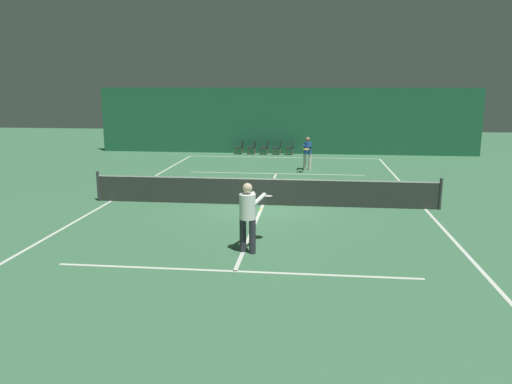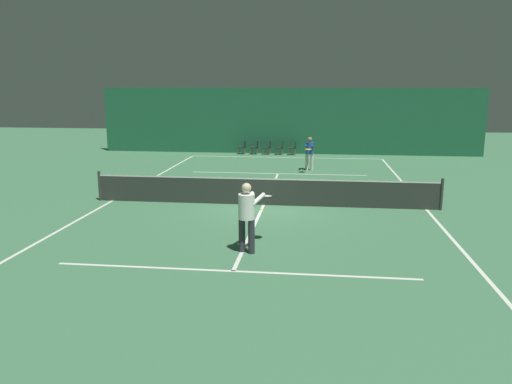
{
  "view_description": "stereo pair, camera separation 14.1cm",
  "coord_description": "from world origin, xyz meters",
  "px_view_note": "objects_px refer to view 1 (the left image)",
  "views": [
    {
      "loc": [
        1.64,
        -16.82,
        4.06
      ],
      "look_at": [
        0.05,
        -2.58,
        1.01
      ],
      "focal_mm": 35.0,
      "sensor_mm": 36.0,
      "label": 1
    },
    {
      "loc": [
        1.78,
        -16.8,
        4.06
      ],
      "look_at": [
        0.05,
        -2.58,
        1.01
      ],
      "focal_mm": 35.0,
      "sensor_mm": 36.0,
      "label": 2
    }
  ],
  "objects_px": {
    "tennis_net": "(263,191)",
    "courtside_chair_2": "(266,146)",
    "courtside_chair_0": "(240,146)",
    "courtside_chair_1": "(253,146)",
    "courtside_chair_4": "(291,147)",
    "courtside_chair_3": "(278,147)",
    "player_near": "(248,212)",
    "player_far": "(307,151)",
    "tennis_ball": "(260,209)"
  },
  "relations": [
    {
      "from": "tennis_net",
      "to": "courtside_chair_2",
      "type": "relative_size",
      "value": 14.29
    },
    {
      "from": "courtside_chair_0",
      "to": "courtside_chair_1",
      "type": "distance_m",
      "value": 0.77
    },
    {
      "from": "courtside_chair_4",
      "to": "courtside_chair_3",
      "type": "bearing_deg",
      "value": -90.0
    },
    {
      "from": "player_near",
      "to": "courtside_chair_3",
      "type": "height_order",
      "value": "player_near"
    },
    {
      "from": "player_near",
      "to": "courtside_chair_4",
      "type": "distance_m",
      "value": 18.14
    },
    {
      "from": "player_near",
      "to": "courtside_chair_0",
      "type": "distance_m",
      "value": 18.35
    },
    {
      "from": "player_far",
      "to": "courtside_chair_0",
      "type": "xyz_separation_m",
      "value": [
        -4.11,
        5.49,
        -0.46
      ]
    },
    {
      "from": "tennis_net",
      "to": "courtside_chair_0",
      "type": "relative_size",
      "value": 14.29
    },
    {
      "from": "tennis_ball",
      "to": "player_far",
      "type": "bearing_deg",
      "value": 80.05
    },
    {
      "from": "player_far",
      "to": "courtside_chair_1",
      "type": "bearing_deg",
      "value": -146.0
    },
    {
      "from": "player_far",
      "to": "courtside_chair_2",
      "type": "relative_size",
      "value": 1.94
    },
    {
      "from": "tennis_net",
      "to": "tennis_ball",
      "type": "bearing_deg",
      "value": -91.26
    },
    {
      "from": "player_near",
      "to": "tennis_ball",
      "type": "relative_size",
      "value": 26.67
    },
    {
      "from": "tennis_net",
      "to": "courtside_chair_4",
      "type": "height_order",
      "value": "tennis_net"
    },
    {
      "from": "courtside_chair_1",
      "to": "courtside_chair_4",
      "type": "bearing_deg",
      "value": 90.0
    },
    {
      "from": "courtside_chair_4",
      "to": "tennis_ball",
      "type": "bearing_deg",
      "value": -1.78
    },
    {
      "from": "courtside_chair_3",
      "to": "courtside_chair_4",
      "type": "relative_size",
      "value": 1.0
    },
    {
      "from": "player_near",
      "to": "courtside_chair_2",
      "type": "relative_size",
      "value": 2.1
    },
    {
      "from": "player_far",
      "to": "courtside_chair_2",
      "type": "height_order",
      "value": "player_far"
    },
    {
      "from": "tennis_net",
      "to": "courtside_chair_1",
      "type": "bearing_deg",
      "value": 98.24
    },
    {
      "from": "player_near",
      "to": "courtside_chair_3",
      "type": "xyz_separation_m",
      "value": [
        -0.49,
        18.13,
        -0.54
      ]
    },
    {
      "from": "courtside_chair_4",
      "to": "player_far",
      "type": "bearing_deg",
      "value": 10.66
    },
    {
      "from": "player_far",
      "to": "player_near",
      "type": "bearing_deg",
      "value": -3.24
    },
    {
      "from": "player_near",
      "to": "courtside_chair_3",
      "type": "bearing_deg",
      "value": 24.87
    },
    {
      "from": "tennis_net",
      "to": "tennis_ball",
      "type": "distance_m",
      "value": 0.89
    },
    {
      "from": "tennis_ball",
      "to": "courtside_chair_0",
      "type": "bearing_deg",
      "value": 100.84
    },
    {
      "from": "tennis_net",
      "to": "player_near",
      "type": "height_order",
      "value": "player_near"
    },
    {
      "from": "courtside_chair_1",
      "to": "courtside_chair_2",
      "type": "height_order",
      "value": "same"
    },
    {
      "from": "courtside_chair_4",
      "to": "tennis_ball",
      "type": "distance_m",
      "value": 13.85
    },
    {
      "from": "tennis_net",
      "to": "courtside_chair_1",
      "type": "distance_m",
      "value": 13.22
    },
    {
      "from": "courtside_chair_1",
      "to": "courtside_chair_3",
      "type": "relative_size",
      "value": 1.0
    },
    {
      "from": "player_far",
      "to": "courtside_chair_1",
      "type": "xyz_separation_m",
      "value": [
        -3.34,
        5.49,
        -0.46
      ]
    },
    {
      "from": "courtside_chair_2",
      "to": "courtside_chair_3",
      "type": "distance_m",
      "value": 0.77
    },
    {
      "from": "courtside_chair_0",
      "to": "courtside_chair_3",
      "type": "relative_size",
      "value": 1.0
    },
    {
      "from": "tennis_net",
      "to": "player_near",
      "type": "bearing_deg",
      "value": -88.46
    },
    {
      "from": "player_near",
      "to": "player_far",
      "type": "height_order",
      "value": "player_near"
    },
    {
      "from": "courtside_chair_0",
      "to": "courtside_chair_2",
      "type": "distance_m",
      "value": 1.54
    },
    {
      "from": "player_far",
      "to": "courtside_chair_3",
      "type": "distance_m",
      "value": 5.8
    },
    {
      "from": "tennis_ball",
      "to": "courtside_chair_4",
      "type": "bearing_deg",
      "value": 88.22
    },
    {
      "from": "courtside_chair_2",
      "to": "courtside_chair_4",
      "type": "xyz_separation_m",
      "value": [
        1.54,
        0.0,
        0.0
      ]
    },
    {
      "from": "courtside_chair_0",
      "to": "courtside_chair_3",
      "type": "xyz_separation_m",
      "value": [
        2.31,
        0.0,
        0.0
      ]
    },
    {
      "from": "courtside_chair_2",
      "to": "tennis_ball",
      "type": "xyz_separation_m",
      "value": [
        1.11,
        -13.84,
        -0.45
      ]
    },
    {
      "from": "player_far",
      "to": "tennis_net",
      "type": "bearing_deg",
      "value": -8.11
    },
    {
      "from": "courtside_chair_1",
      "to": "courtside_chair_3",
      "type": "bearing_deg",
      "value": 90.0
    },
    {
      "from": "tennis_net",
      "to": "player_far",
      "type": "relative_size",
      "value": 7.38
    },
    {
      "from": "courtside_chair_4",
      "to": "tennis_ball",
      "type": "xyz_separation_m",
      "value": [
        -0.43,
        -13.84,
        -0.45
      ]
    },
    {
      "from": "tennis_net",
      "to": "courtside_chair_2",
      "type": "distance_m",
      "value": 13.14
    },
    {
      "from": "courtside_chair_4",
      "to": "tennis_ball",
      "type": "height_order",
      "value": "courtside_chair_4"
    },
    {
      "from": "player_far",
      "to": "courtside_chair_4",
      "type": "height_order",
      "value": "player_far"
    },
    {
      "from": "courtside_chair_4",
      "to": "courtside_chair_0",
      "type": "bearing_deg",
      "value": -90.0
    }
  ]
}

